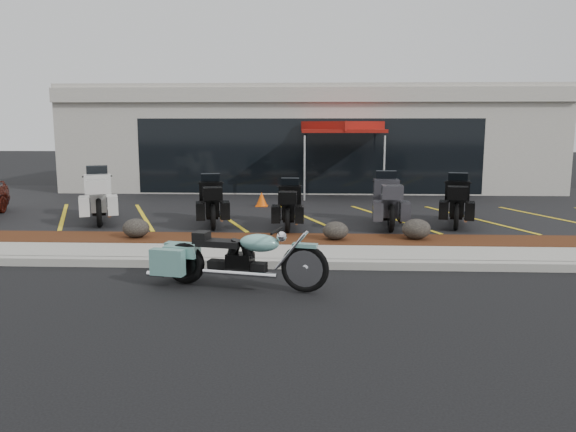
{
  "coord_description": "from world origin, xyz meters",
  "views": [
    {
      "loc": [
        0.16,
        -9.1,
        2.61
      ],
      "look_at": [
        -0.31,
        1.2,
        0.91
      ],
      "focal_mm": 35.0,
      "sensor_mm": 36.0,
      "label": 1
    }
  ],
  "objects_px": {
    "touring_white": "(98,191)",
    "popup_canopy": "(343,128)",
    "hero_cruiser": "(305,261)",
    "traffic_cone": "(262,199)"
  },
  "relations": [
    {
      "from": "touring_white",
      "to": "hero_cruiser",
      "type": "bearing_deg",
      "value": -159.03
    },
    {
      "from": "hero_cruiser",
      "to": "traffic_cone",
      "type": "relative_size",
      "value": 6.67
    },
    {
      "from": "hero_cruiser",
      "to": "popup_canopy",
      "type": "relative_size",
      "value": 0.96
    },
    {
      "from": "touring_white",
      "to": "popup_canopy",
      "type": "distance_m",
      "value": 8.39
    },
    {
      "from": "touring_white",
      "to": "popup_canopy",
      "type": "height_order",
      "value": "popup_canopy"
    },
    {
      "from": "touring_white",
      "to": "traffic_cone",
      "type": "height_order",
      "value": "touring_white"
    },
    {
      "from": "hero_cruiser",
      "to": "traffic_cone",
      "type": "height_order",
      "value": "hero_cruiser"
    },
    {
      "from": "touring_white",
      "to": "traffic_cone",
      "type": "xyz_separation_m",
      "value": [
        4.2,
        2.09,
        -0.47
      ]
    },
    {
      "from": "traffic_cone",
      "to": "popup_canopy",
      "type": "relative_size",
      "value": 0.14
    },
    {
      "from": "hero_cruiser",
      "to": "touring_white",
      "type": "bearing_deg",
      "value": 144.51
    }
  ]
}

